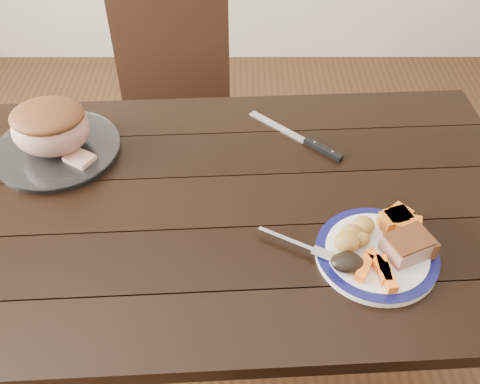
{
  "coord_description": "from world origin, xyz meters",
  "views": [
    {
      "loc": [
        0.08,
        -0.93,
        1.68
      ],
      "look_at": [
        0.08,
        -0.02,
        0.8
      ],
      "focal_mm": 40.0,
      "sensor_mm": 36.0,
      "label": 1
    }
  ],
  "objects_px": {
    "dining_table": "(209,226)",
    "serving_platter": "(58,151)",
    "carving_knife": "(311,143)",
    "dinner_plate": "(376,254)",
    "pork_slice": "(407,246)",
    "chair_far": "(176,105)",
    "fork": "(300,245)",
    "roast_joint": "(51,128)"
  },
  "relations": [
    {
      "from": "dining_table",
      "to": "serving_platter",
      "type": "height_order",
      "value": "serving_platter"
    },
    {
      "from": "dining_table",
      "to": "roast_joint",
      "type": "xyz_separation_m",
      "value": [
        -0.41,
        0.19,
        0.18
      ]
    },
    {
      "from": "roast_joint",
      "to": "carving_knife",
      "type": "relative_size",
      "value": 0.81
    },
    {
      "from": "chair_far",
      "to": "pork_slice",
      "type": "relative_size",
      "value": 9.92
    },
    {
      "from": "serving_platter",
      "to": "roast_joint",
      "type": "distance_m",
      "value": 0.07
    },
    {
      "from": "roast_joint",
      "to": "carving_knife",
      "type": "height_order",
      "value": "roast_joint"
    },
    {
      "from": "roast_joint",
      "to": "chair_far",
      "type": "bearing_deg",
      "value": 65.37
    },
    {
      "from": "chair_far",
      "to": "fork",
      "type": "bearing_deg",
      "value": 107.18
    },
    {
      "from": "serving_platter",
      "to": "pork_slice",
      "type": "distance_m",
      "value": 0.93
    },
    {
      "from": "serving_platter",
      "to": "pork_slice",
      "type": "bearing_deg",
      "value": -23.19
    },
    {
      "from": "carving_knife",
      "to": "pork_slice",
      "type": "bearing_deg",
      "value": -24.55
    },
    {
      "from": "pork_slice",
      "to": "chair_far",
      "type": "bearing_deg",
      "value": 123.21
    },
    {
      "from": "dining_table",
      "to": "chair_far",
      "type": "relative_size",
      "value": 1.77
    },
    {
      "from": "chair_far",
      "to": "dining_table",
      "type": "bearing_deg",
      "value": 96.77
    },
    {
      "from": "chair_far",
      "to": "carving_knife",
      "type": "distance_m",
      "value": 0.72
    },
    {
      "from": "pork_slice",
      "to": "serving_platter",
      "type": "bearing_deg",
      "value": 156.81
    },
    {
      "from": "dining_table",
      "to": "fork",
      "type": "relative_size",
      "value": 10.02
    },
    {
      "from": "dining_table",
      "to": "fork",
      "type": "height_order",
      "value": "fork"
    },
    {
      "from": "fork",
      "to": "dining_table",
      "type": "bearing_deg",
      "value": 172.2
    },
    {
      "from": "dining_table",
      "to": "carving_knife",
      "type": "bearing_deg",
      "value": 38.26
    },
    {
      "from": "pork_slice",
      "to": "carving_knife",
      "type": "distance_m",
      "value": 0.43
    },
    {
      "from": "serving_platter",
      "to": "carving_knife",
      "type": "relative_size",
      "value": 1.31
    },
    {
      "from": "dinner_plate",
      "to": "serving_platter",
      "type": "height_order",
      "value": "serving_platter"
    },
    {
      "from": "dinner_plate",
      "to": "fork",
      "type": "bearing_deg",
      "value": 174.26
    },
    {
      "from": "roast_joint",
      "to": "carving_knife",
      "type": "distance_m",
      "value": 0.69
    },
    {
      "from": "dining_table",
      "to": "pork_slice",
      "type": "xyz_separation_m",
      "value": [
        0.44,
        -0.18,
        0.13
      ]
    },
    {
      "from": "dining_table",
      "to": "roast_joint",
      "type": "height_order",
      "value": "roast_joint"
    },
    {
      "from": "roast_joint",
      "to": "serving_platter",
      "type": "bearing_deg",
      "value": 0.0
    },
    {
      "from": "dining_table",
      "to": "dinner_plate",
      "type": "distance_m",
      "value": 0.43
    },
    {
      "from": "dining_table",
      "to": "serving_platter",
      "type": "bearing_deg",
      "value": 155.78
    },
    {
      "from": "pork_slice",
      "to": "carving_knife",
      "type": "xyz_separation_m",
      "value": [
        -0.17,
        0.4,
        -0.04
      ]
    },
    {
      "from": "dining_table",
      "to": "serving_platter",
      "type": "xyz_separation_m",
      "value": [
        -0.41,
        0.19,
        0.1
      ]
    },
    {
      "from": "serving_platter",
      "to": "carving_knife",
      "type": "height_order",
      "value": "serving_platter"
    },
    {
      "from": "dining_table",
      "to": "pork_slice",
      "type": "distance_m",
      "value": 0.5
    },
    {
      "from": "serving_platter",
      "to": "carving_knife",
      "type": "xyz_separation_m",
      "value": [
        0.69,
        0.03,
        -0.0
      ]
    },
    {
      "from": "serving_platter",
      "to": "fork",
      "type": "xyz_separation_m",
      "value": [
        0.63,
        -0.34,
        0.01
      ]
    },
    {
      "from": "serving_platter",
      "to": "roast_joint",
      "type": "bearing_deg",
      "value": 180.0
    },
    {
      "from": "dining_table",
      "to": "carving_knife",
      "type": "height_order",
      "value": "carving_knife"
    },
    {
      "from": "pork_slice",
      "to": "fork",
      "type": "bearing_deg",
      "value": 174.51
    },
    {
      "from": "dinner_plate",
      "to": "fork",
      "type": "distance_m",
      "value": 0.17
    },
    {
      "from": "pork_slice",
      "to": "roast_joint",
      "type": "xyz_separation_m",
      "value": [
        -0.85,
        0.37,
        0.04
      ]
    },
    {
      "from": "dining_table",
      "to": "dinner_plate",
      "type": "height_order",
      "value": "dinner_plate"
    }
  ]
}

